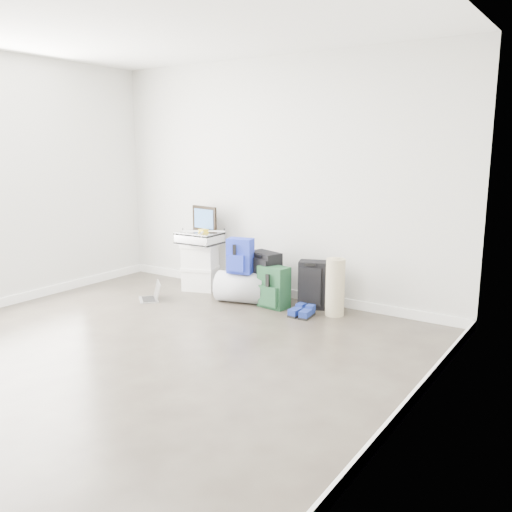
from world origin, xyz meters
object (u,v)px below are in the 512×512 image
Objects in this scene: duffel_bag at (242,287)px; carry_on at (314,285)px; briefcase at (200,238)px; boxes_stack at (200,267)px; laptop at (152,296)px; large_suitcase at (264,277)px.

duffel_bag is 1.07× the size of carry_on.
boxes_stack is at bearing 102.22° from briefcase.
duffel_bag is (0.74, -0.17, -0.11)m from boxes_stack.
laptop is at bearing -121.96° from boxes_stack.
large_suitcase is 0.58m from carry_on.
laptop is at bearing -105.13° from briefcase.
boxes_stack reaches higher than laptop.
laptop is at bearing -131.71° from large_suitcase.
laptop is (-1.68, -0.75, -0.21)m from carry_on.
large_suitcase is 1.10× the size of carry_on.
boxes_stack is 1.16× the size of briefcase.
briefcase reaches higher than large_suitcase.
carry_on is (0.57, 0.10, -0.03)m from large_suitcase.
briefcase is 0.89m from duffel_bag.
carry_on reaches higher than duffel_bag.
large_suitcase reaches higher than carry_on.
duffel_bag is at bearing 177.53° from carry_on.
large_suitcase is at bearing 169.99° from carry_on.
carry_on is (0.78, 0.25, 0.09)m from duffel_bag.
duffel_bag is 1.56× the size of laptop.
carry_on is at bearing 64.45° from laptop.
large_suitcase reaches higher than laptop.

